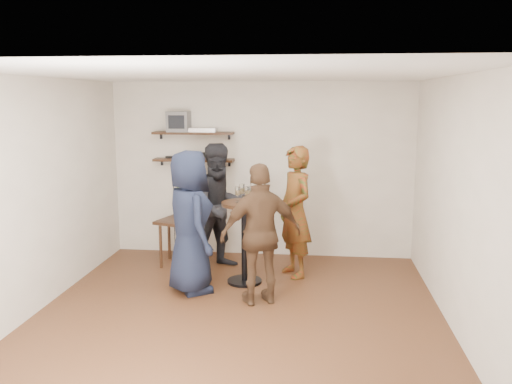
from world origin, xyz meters
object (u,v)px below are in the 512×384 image
dvd_deck (203,130)px  person_navy (190,222)px  crt_monitor (179,122)px  radio (199,156)px  person_brown (261,234)px  side_table (179,227)px  person_dark (220,206)px  person_plaid (295,212)px  drinks_table (244,231)px

dvd_deck → person_navy: size_ratio=0.23×
crt_monitor → radio: size_ratio=1.45×
radio → person_brown: bearing=-58.7°
side_table → person_navy: 1.19m
radio → person_dark: bearing=-54.7°
side_table → person_plaid: bearing=-10.8°
dvd_deck → person_dark: dvd_deck is taller
dvd_deck → side_table: dvd_deck is taller
dvd_deck → person_navy: 1.89m
drinks_table → person_navy: 0.75m
side_table → person_brown: person_brown is taller
dvd_deck → drinks_table: bearing=-57.3°
dvd_deck → person_dark: size_ratio=0.23×
drinks_table → person_navy: bearing=-148.2°
person_brown → radio: bearing=-82.0°
crt_monitor → person_dark: size_ratio=0.18×
side_table → dvd_deck: bearing=63.2°
dvd_deck → person_navy: dvd_deck is taller
person_dark → person_brown: (0.71, -1.27, -0.06)m
crt_monitor → person_dark: 1.48m
side_table → radio: bearing=70.4°
dvd_deck → person_brown: dvd_deck is taller
crt_monitor → person_navy: size_ratio=0.18×
radio → person_plaid: size_ratio=0.13×
person_plaid → person_brown: size_ratio=1.06×
side_table → person_plaid: 1.72m
radio → drinks_table: bearing=-54.8°
crt_monitor → person_brown: bearing=-52.7°
side_table → person_navy: bearing=-68.9°
drinks_table → person_plaid: (0.63, 0.37, 0.19)m
person_plaid → person_dark: (-1.05, 0.23, 0.00)m
side_table → person_brown: (1.32, -1.35, 0.28)m
person_plaid → person_navy: 1.46m
dvd_deck → person_brown: (1.06, -1.87, -1.08)m
person_navy → person_brown: bearing=-139.3°
crt_monitor → person_navy: 2.02m
dvd_deck → person_plaid: 1.93m
radio → drinks_table: 1.69m
dvd_deck → person_brown: size_ratio=0.24×
person_dark → person_brown: size_ratio=1.07×
dvd_deck → radio: dvd_deck is taller
crt_monitor → person_plaid: bearing=-25.3°
dvd_deck → person_dark: 1.24m
crt_monitor → person_brown: size_ratio=0.19×
person_plaid → person_navy: bearing=-89.1°
person_dark → person_plaid: bearing=-47.6°
drinks_table → person_brown: person_brown is taller
person_navy → person_dark: bearing=-43.3°
drinks_table → person_plaid: 0.75m
crt_monitor → person_brown: crt_monitor is taller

